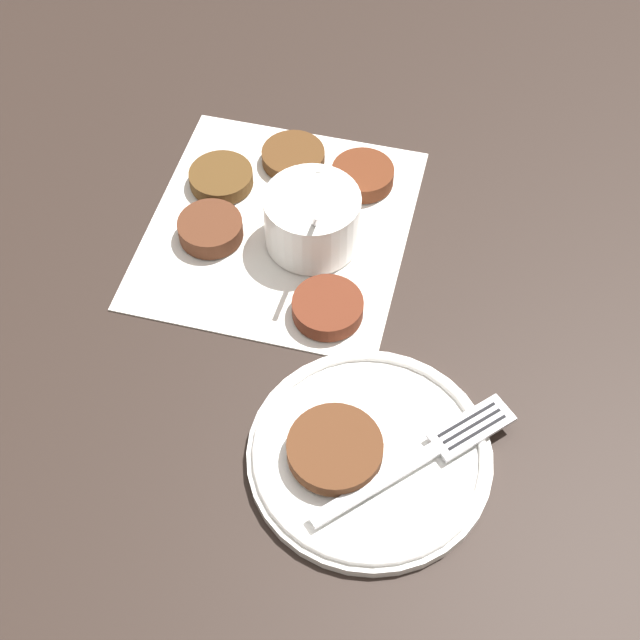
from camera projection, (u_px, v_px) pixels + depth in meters
ground_plane at (267, 231)px, 0.90m from camera, size 4.00×4.00×0.00m
napkin at (279, 227)px, 0.90m from camera, size 0.29×0.27×0.00m
sauce_bowl at (312, 221)px, 0.87m from camera, size 0.12×0.09×0.11m
fritter_0 at (210, 229)px, 0.88m from camera, size 0.06×0.06×0.02m
fritter_1 at (328, 308)px, 0.83m from camera, size 0.07×0.07×0.02m
fritter_2 at (363, 175)px, 0.93m from camera, size 0.07×0.07×0.02m
fritter_3 at (221, 178)px, 0.93m from camera, size 0.07×0.07×0.02m
fritter_4 at (293, 156)px, 0.95m from camera, size 0.07×0.07×0.01m
serving_plate at (370, 454)px, 0.74m from camera, size 0.21×0.21×0.02m
fritter_on_plate at (335, 449)px, 0.73m from camera, size 0.08×0.08×0.01m
fork at (435, 449)px, 0.73m from camera, size 0.15×0.16×0.00m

